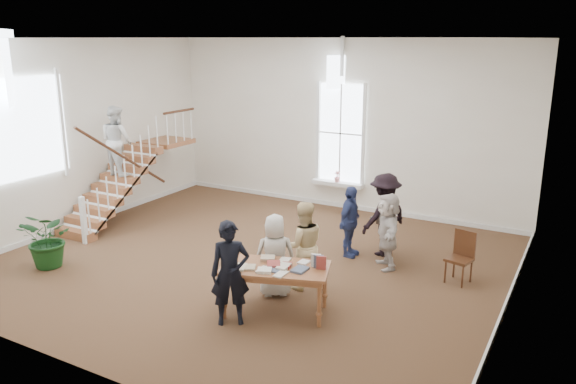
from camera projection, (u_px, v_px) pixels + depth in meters
The scene contains 12 objects.
ground at pixel (252, 261), 11.72m from camera, with size 10.00×10.00×0.00m, color #462D1B.
room_shell at pixel (338, 193), 15.31m from camera, with size 10.49×10.00×10.00m.
staircase at pixel (120, 158), 13.95m from camera, with size 1.10×4.10×2.92m.
library_table at pixel (275, 271), 9.32m from camera, with size 1.98×1.41×0.90m.
police_officer at pixel (230, 273), 8.96m from camera, with size 0.63×0.42×1.73m, color black.
elderly_woman at pixel (275, 255), 10.00m from camera, with size 0.74×0.48×1.51m, color beige.
person_yellow at pixel (303, 246), 10.26m from camera, with size 0.81×0.63×1.67m, color beige.
woman_cluster_a at pixel (350, 222), 11.80m from camera, with size 0.90×0.37×1.53m, color navy.
woman_cluster_b at pixel (385, 215), 11.87m from camera, with size 1.15×0.66×1.78m, color black.
woman_cluster_c at pixel (388, 231), 11.21m from camera, with size 1.44×0.46×1.56m, color beige.
floor_plant at pixel (49, 239), 11.27m from camera, with size 1.07×0.93×1.19m, color #133B14.
side_chair at pixel (462, 254), 10.61m from camera, with size 0.52×0.52×1.00m.
Camera 1 is at (5.96, -9.18, 4.49)m, focal length 35.00 mm.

